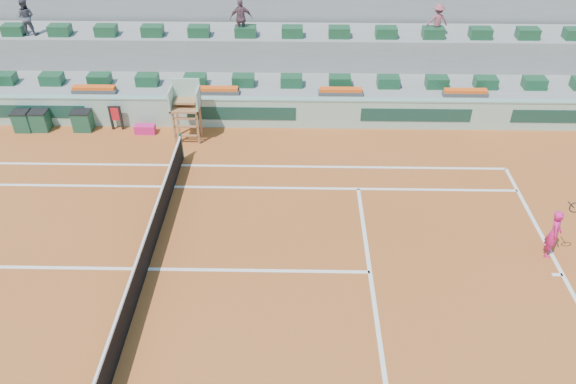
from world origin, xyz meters
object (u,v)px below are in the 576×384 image
object	(u,v)px
umpire_chair	(186,103)
player_bag	(145,129)
drink_cooler_a	(83,120)
tennis_player	(554,233)

from	to	relation	value
umpire_chair	player_bag	bearing A→B (deg)	169.76
umpire_chair	drink_cooler_a	xyz separation A→B (m)	(-4.37, 0.58, -1.12)
umpire_chair	drink_cooler_a	bearing A→B (deg)	172.44
player_bag	drink_cooler_a	size ratio (longest dim) A/B	0.97
player_bag	drink_cooler_a	distance (m)	2.57
player_bag	tennis_player	size ratio (longest dim) A/B	0.36
drink_cooler_a	tennis_player	xyz separation A→B (m)	(16.13, -7.18, 0.37)
tennis_player	umpire_chair	bearing A→B (deg)	150.69
player_bag	tennis_player	xyz separation A→B (m)	(13.58, -6.93, 0.61)
drink_cooler_a	tennis_player	bearing A→B (deg)	-23.99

